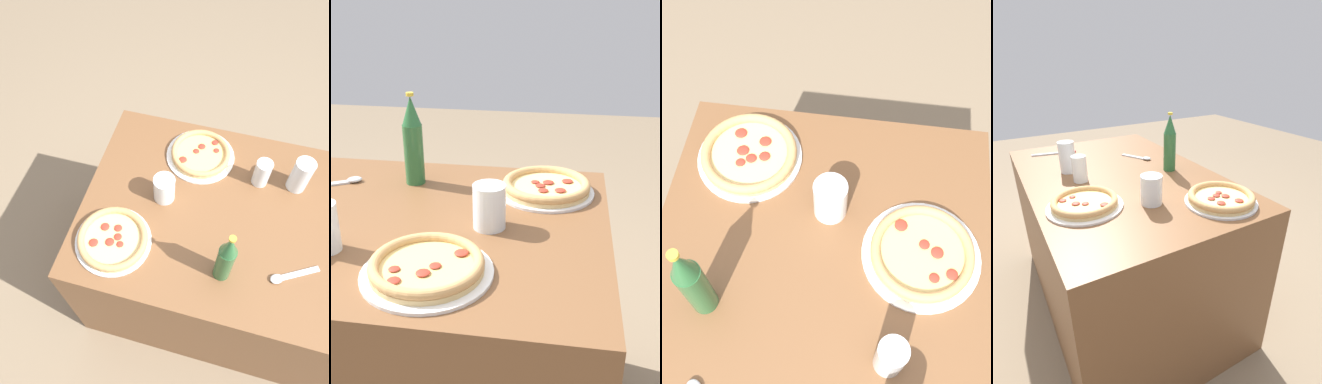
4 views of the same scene
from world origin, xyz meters
TOP-DOWN VIEW (x-y plane):
  - table at (0.00, 0.00)m, footprint 1.28×0.82m
  - pizza_pepperoni at (0.47, 0.22)m, footprint 0.28×0.28m
  - pizza_margherita at (0.24, -0.24)m, footprint 0.28×0.28m
  - glass_water at (0.34, -0.01)m, footprint 0.08×0.08m
  - beer_bottle at (0.07, 0.24)m, footprint 0.06×0.06m
  - spoon at (-0.15, 0.20)m, footprint 0.17×0.11m

SIDE VIEW (x-z plane):
  - table at x=0.00m, z-range 0.00..0.74m
  - spoon at x=-0.15m, z-range 0.74..0.76m
  - pizza_margherita at x=0.24m, z-range 0.74..0.78m
  - pizza_pepperoni at x=0.47m, z-range 0.74..0.78m
  - glass_water at x=0.34m, z-range 0.74..0.85m
  - beer_bottle at x=0.07m, z-range 0.74..1.01m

